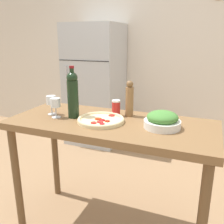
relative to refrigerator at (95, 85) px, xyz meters
The scene contains 10 objects.
wall_back 1.08m from the refrigerator, 23.13° to the left, with size 6.40×0.08×2.60m.
refrigerator is the anchor object (origin of this frame).
prep_counter 1.84m from the refrigerator, 61.17° to the right, with size 1.44×0.62×0.90m.
wine_bottle 1.75m from the refrigerator, 69.63° to the right, with size 0.08×0.08×0.37m.
wine_glass_near 1.75m from the refrigerator, 73.84° to the right, with size 0.07×0.07×0.14m.
wine_glass_far 1.68m from the refrigerator, 75.76° to the right, with size 0.07×0.07×0.14m.
pepper_mill 1.74m from the refrigerator, 56.04° to the right, with size 0.06×0.06×0.26m.
salad_bowl 2.03m from the refrigerator, 52.20° to the right, with size 0.24×0.24×0.11m.
homemade_pizza 1.84m from the refrigerator, 63.22° to the right, with size 0.32×0.32×0.03m.
salt_canister 1.72m from the refrigerator, 59.24° to the right, with size 0.06×0.06×0.12m.
Camera 1 is at (0.62, -1.52, 1.46)m, focal length 40.00 mm.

